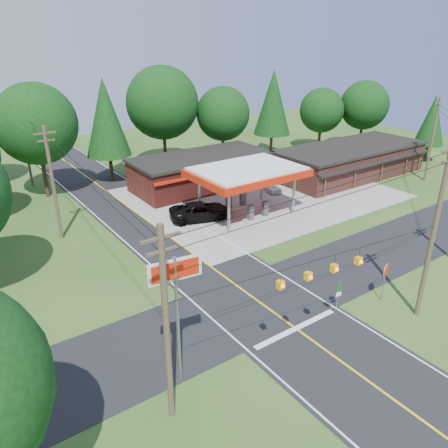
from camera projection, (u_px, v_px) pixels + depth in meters
ground at (259, 302)px, 29.73m from camera, size 120.00×120.00×0.00m
main_highway at (259, 302)px, 29.73m from camera, size 8.00×120.00×0.02m
cross_road at (259, 302)px, 29.73m from camera, size 70.00×7.00×0.02m
lane_center_yellow at (259, 302)px, 29.72m from camera, size 0.15×110.00×0.00m
gas_canopy at (247, 174)px, 42.51m from camera, size 10.60×7.40×4.88m
convenience_store at (202, 171)px, 51.46m from camera, size 16.40×7.55×3.80m
strip_building at (350, 160)px, 55.69m from camera, size 20.40×8.75×3.80m
utility_pole_near_right at (434, 231)px, 26.05m from camera, size 1.80×0.30×11.50m
utility_pole_near_left at (166, 325)px, 18.89m from camera, size 1.80×0.30×10.00m
utility_pole_far_left at (53, 183)px, 36.92m from camera, size 1.80×0.30×10.00m
utility_pole_far_right at (432, 139)px, 52.31m from camera, size 1.80×0.30×10.00m
utility_pole_north at (26, 146)px, 50.62m from camera, size 0.30×0.30×9.50m
overhead_beacons at (323, 260)px, 22.22m from camera, size 17.04×2.04×1.03m
treeline_backdrop at (120, 131)px, 45.15m from camera, size 70.27×51.59×13.30m
suv_car at (201, 211)px, 42.63m from camera, size 7.70×7.70×1.69m
sedan_car at (271, 186)px, 50.53m from camera, size 4.59×4.59×1.24m
big_stop_sign at (176, 291)px, 20.90m from camera, size 2.70×0.44×7.30m
octagonal_stop_sign at (386, 273)px, 29.08m from camera, size 0.93×0.36×2.85m
route_sign_post at (339, 292)px, 28.61m from camera, size 0.42×0.13×2.07m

